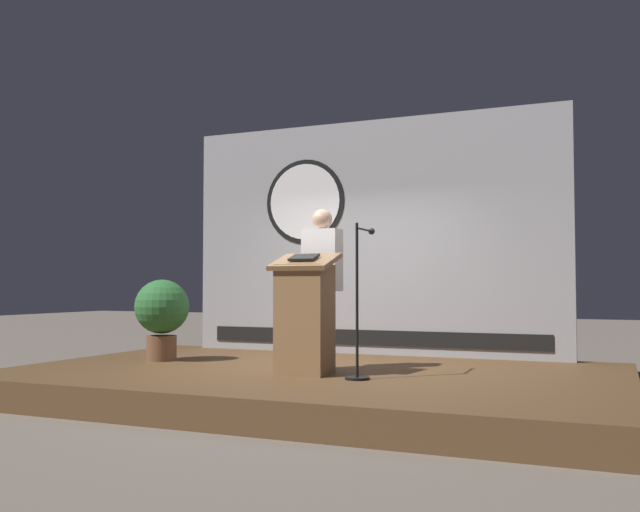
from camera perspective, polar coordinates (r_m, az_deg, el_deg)
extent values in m
plane|color=#6B6056|center=(7.62, -0.48, -11.53)|extent=(40.00, 40.00, 0.00)
cube|color=brown|center=(7.60, -0.48, -10.41)|extent=(6.40, 4.00, 0.30)
cube|color=#9E9EA3|center=(9.27, 4.11, 1.58)|extent=(5.14, 0.10, 3.11)
cylinder|color=black|center=(9.61, -1.26, 4.48)|extent=(1.17, 0.02, 1.17)
cylinder|color=white|center=(9.61, -1.27, 4.48)|extent=(1.04, 0.02, 1.04)
cube|color=black|center=(9.22, 4.02, -6.69)|extent=(4.62, 0.02, 0.20)
cube|color=olive|center=(7.13, -1.27, -5.21)|extent=(0.52, 0.40, 1.12)
cube|color=olive|center=(7.12, -1.26, -0.47)|extent=(0.64, 0.49, 0.20)
cube|color=black|center=(7.10, -1.33, -0.10)|extent=(0.28, 0.20, 0.08)
cylinder|color=black|center=(7.58, 0.18, -6.09)|extent=(0.26, 0.26, 0.84)
cube|color=white|center=(7.57, 0.18, -0.35)|extent=(0.40, 0.24, 0.68)
sphere|color=tan|center=(7.60, 0.18, 3.03)|extent=(0.22, 0.22, 0.22)
cylinder|color=black|center=(6.80, 3.07, -9.97)|extent=(0.24, 0.24, 0.02)
cylinder|color=black|center=(6.74, 3.05, -3.68)|extent=(0.03, 0.03, 1.51)
cylinder|color=black|center=(6.97, 3.66, 2.17)|extent=(0.02, 0.44, 0.02)
sphere|color=#262626|center=(7.18, 4.24, 2.04)|extent=(0.07, 0.07, 0.07)
cylinder|color=brown|center=(8.69, -12.86, -7.36)|extent=(0.36, 0.36, 0.30)
sphere|color=#2D6B33|center=(8.66, -12.83, -4.06)|extent=(0.66, 0.66, 0.66)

